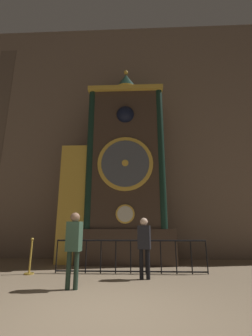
# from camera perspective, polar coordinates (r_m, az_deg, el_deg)

# --- Properties ---
(ground_plane) EXTENTS (28.00, 28.00, 0.00)m
(ground_plane) POSITION_cam_1_polar(r_m,az_deg,el_deg) (4.36, -5.66, -33.14)
(ground_plane) COLOR #847056
(cathedral_back_wall) EXTENTS (24.00, 0.32, 12.31)m
(cathedral_back_wall) POSITION_cam_1_polar(r_m,az_deg,el_deg) (11.60, -0.84, 9.69)
(cathedral_back_wall) COLOR #7A6656
(cathedral_back_wall) RESTS_ON ground_plane
(clock_tower) EXTENTS (4.55, 1.82, 8.70)m
(clock_tower) POSITION_cam_1_polar(r_m,az_deg,el_deg) (9.60, -1.78, -1.32)
(clock_tower) COLOR #423328
(clock_tower) RESTS_ON ground_plane
(railing_fence) EXTENTS (4.65, 0.05, 0.98)m
(railing_fence) POSITION_cam_1_polar(r_m,az_deg,el_deg) (7.40, 1.19, -21.14)
(railing_fence) COLOR black
(railing_fence) RESTS_ON ground_plane
(visitor_near) EXTENTS (0.38, 0.29, 1.71)m
(visitor_near) POSITION_cam_1_polar(r_m,az_deg,el_deg) (5.73, -13.09, -17.70)
(visitor_near) COLOR #213427
(visitor_near) RESTS_ON ground_plane
(visitor_far) EXTENTS (0.38, 0.29, 1.62)m
(visitor_far) POSITION_cam_1_polar(r_m,az_deg,el_deg) (6.62, 4.65, -18.04)
(visitor_far) COLOR black
(visitor_far) RESTS_ON ground_plane
(stanchion_post) EXTENTS (0.28, 0.28, 1.04)m
(stanchion_post) POSITION_cam_1_polar(r_m,az_deg,el_deg) (7.88, -23.18, -21.11)
(stanchion_post) COLOR #B28E33
(stanchion_post) RESTS_ON ground_plane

